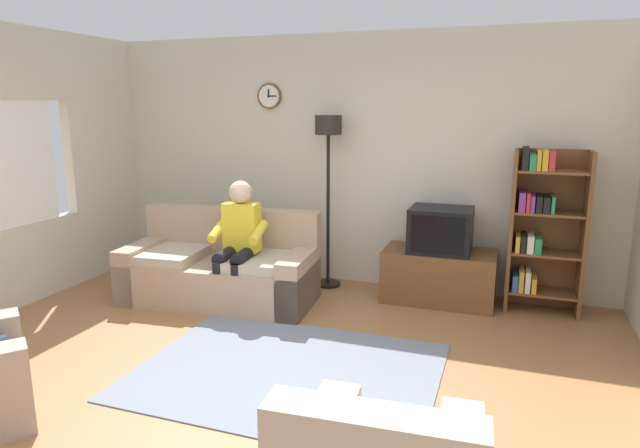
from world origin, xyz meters
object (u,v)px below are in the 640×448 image
Objects in this scene: couch at (221,270)px; person_on_couch at (238,238)px; tv at (441,230)px; tv_stand at (439,276)px; floor_lamp at (328,154)px; bookshelf at (542,226)px.

couch is 1.59× the size of person_on_couch.
tv_stand is at bearing 90.00° from tv.
person_on_couch is at bearing -22.87° from couch.
tv_stand is at bearing 23.79° from person_on_couch.
tv_stand is 1.70m from floor_lamp.
floor_lamp is 1.33m from person_on_couch.
bookshelf is at bearing -0.78° from floor_lamp.
tv_stand is 1.09m from bookshelf.
tv_stand is (2.09, 0.70, -0.05)m from couch.
tv_stand is 0.48m from tv.
tv is 0.48× the size of person_on_couch.
bookshelf is 2.23m from floor_lamp.
bookshelf is 0.85× the size of floor_lamp.
floor_lamp is (-1.21, 0.12, 0.70)m from tv.
person_on_couch is (0.26, -0.11, 0.39)m from couch.
tv_stand is at bearing 18.44° from couch.
tv is at bearing -5.80° from floor_lamp.
couch is 2.20m from tv_stand.
bookshelf is at bearing 5.81° from tv.
person_on_couch is at bearing -162.36° from bookshelf.
floor_lamp is (0.88, 0.80, 1.14)m from couch.
floor_lamp reaches higher than couch.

